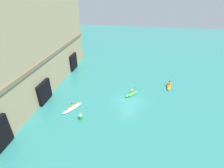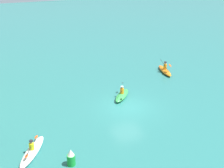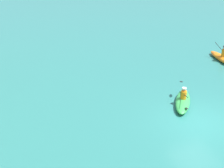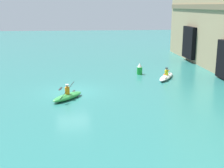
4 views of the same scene
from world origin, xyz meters
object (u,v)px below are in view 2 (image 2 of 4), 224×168
kayak_green (122,95)px  kayak_orange (165,70)px  marker_buoy (71,158)px  kayak_white (32,151)px

kayak_green → kayak_orange: 7.70m
kayak_green → kayak_orange: (3.95, -6.62, 0.02)m
kayak_green → marker_buoy: 9.98m
kayak_green → kayak_white: (-5.53, 8.59, -0.04)m
kayak_orange → marker_buoy: (-11.49, 13.14, 0.26)m
kayak_green → marker_buoy: bearing=178.9°
kayak_green → kayak_white: bearing=162.5°
marker_buoy → kayak_green: bearing=-40.9°
marker_buoy → kayak_white: bearing=45.7°
kayak_white → kayak_orange: kayak_orange is taller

